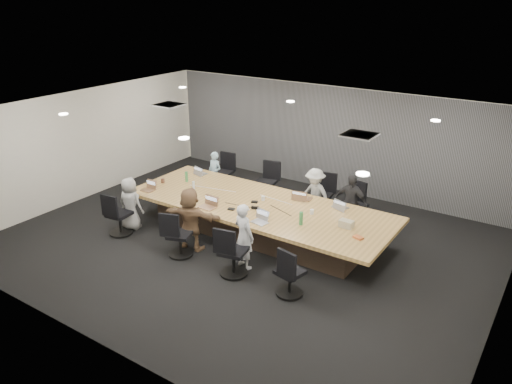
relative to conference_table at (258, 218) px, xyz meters
The scene contains 39 objects.
floor 0.64m from the conference_table, 90.00° to the right, with size 10.00×8.00×0.00m, color black.
ceiling 2.45m from the conference_table, 90.00° to the right, with size 10.00×8.00×0.00m, color white.
wall_back 3.64m from the conference_table, 90.00° to the left, with size 10.00×2.80×0.00m, color beige.
wall_front 4.61m from the conference_table, 90.00° to the right, with size 10.00×2.80×0.00m, color beige.
wall_left 5.12m from the conference_table, behind, with size 8.00×2.80×0.00m, color beige.
wall_right 5.12m from the conference_table, ahead, with size 8.00×2.80×0.00m, color beige.
curtain 3.56m from the conference_table, 90.00° to the left, with size 9.80×0.04×2.80m, color slate.
conference_table is the anchor object (origin of this frame).
chair_0 2.84m from the conference_table, 143.30° to the left, with size 0.57×0.57×0.84m, color black, non-canonical shape.
chair_1 1.92m from the conference_table, 117.71° to the left, with size 0.59×0.59×0.87m, color black, non-canonical shape.
chair_2 1.83m from the conference_table, 68.03° to the left, with size 0.58×0.58×0.86m, color black, non-canonical shape.
chair_3 2.32m from the conference_table, 47.05° to the left, with size 0.52×0.52×0.78m, color black, non-canonical shape.
chair_4 3.09m from the conference_table, 146.64° to the right, with size 0.54×0.54×0.80m, color black, non-canonical shape.
chair_5 1.88m from the conference_table, 115.18° to the right, with size 0.53×0.53×0.79m, color black, non-canonical shape.
chair_6 1.79m from the conference_table, 72.10° to the right, with size 0.57×0.57×0.84m, color black, non-canonical shape.
chair_7 2.46m from the conference_table, 43.62° to the right, with size 0.52×0.52×0.77m, color black, non-canonical shape.
person_0 2.66m from the conference_table, 149.38° to the left, with size 0.42×0.28×1.16m, color #AAD1E5.
laptop_0 2.44m from the conference_table, 160.67° to the left, with size 0.31×0.22×0.02m, color #B2B2B7.
person_2 1.53m from the conference_table, 63.07° to the left, with size 0.83×0.48×1.28m, color #ADB0AD.
laptop_2 1.11m from the conference_table, 49.40° to the left, with size 0.36×0.25×0.02m, color #8C6647.
person_3 2.10m from the conference_table, 40.47° to the left, with size 0.78×0.32×1.33m, color #2B2B2D.
laptop_3 1.81m from the conference_table, 26.82° to the left, with size 0.32×0.22×0.02m, color #B2B2B7.
person_4 2.92m from the conference_table, 152.40° to the right, with size 0.60×0.39×1.23m, color #A1A1A1.
laptop_4 2.73m from the conference_table, 162.79° to the right, with size 0.29×0.20×0.02m, color #8C6647.
person_5 1.59m from the conference_table, 120.63° to the right, with size 1.27×0.41×1.37m, color brown.
laptop_5 1.18m from the conference_table, 134.98° to the right, with size 0.36×0.25×0.02m, color #8C6647.
person_6 1.48m from the conference_table, 67.87° to the right, with size 0.49×0.32×1.35m, color silver.
laptop_6 1.03m from the conference_table, 55.53° to the right, with size 0.32×0.22×0.02m, color #B2B2B7.
bottle_green_left 2.27m from the conference_table, behind, with size 0.07×0.07×0.25m, color #398847.
bottle_green_right 1.43m from the conference_table, 17.79° to the right, with size 0.08×0.08×0.27m, color #398847.
bottle_clear 1.80m from the conference_table, behind, with size 0.06×0.06×0.20m, color silver.
cup_white_far 0.45m from the conference_table, 95.28° to the left, with size 0.08×0.08×0.10m, color white.
cup_white_near 1.30m from the conference_table, ahead, with size 0.08×0.08×0.10m, color white.
mug_brown 2.69m from the conference_table, behind, with size 0.09×0.09×0.11m, color brown.
mic_left 0.75m from the conference_table, 117.45° to the right, with size 0.14×0.10×0.03m, color black.
mic_right 0.37m from the conference_table, behind, with size 0.14×0.09×0.03m, color black.
stapler 0.48m from the conference_table, 70.43° to the right, with size 0.17×0.04×0.06m, color black.
canvas_bag 2.13m from the conference_table, ahead, with size 0.27×0.17×0.15m, color tan.
snack_packet 2.53m from the conference_table, ahead, with size 0.18×0.12×0.04m, color #C65E2A.
Camera 1 is at (5.51, -7.89, 5.07)m, focal length 35.00 mm.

